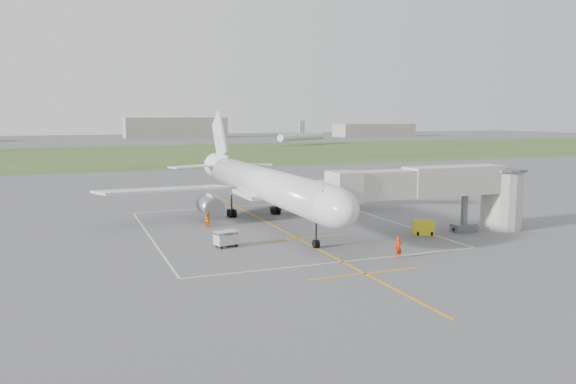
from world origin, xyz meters
name	(u,v)px	position (x,y,z in m)	size (l,w,h in m)	color
ground	(266,222)	(0.00, 0.00, 0.00)	(700.00, 700.00, 0.00)	#555558
grass_strip	(137,154)	(0.00, 130.00, 0.01)	(700.00, 120.00, 0.02)	#3A5525
apron_markings	(283,231)	(0.00, -5.82, 0.01)	(28.20, 60.00, 0.01)	orange
airliner	(263,184)	(0.00, 0.75, 4.39)	(38.93, 46.75, 13.52)	silver
jet_bridge	(448,189)	(15.72, -13.50, 4.74)	(23.40, 5.00, 7.20)	#ADA99C
gpu_unit	(423,227)	(13.09, -13.10, 0.77)	(2.44, 2.06, 1.57)	gold
baggage_cart	(226,239)	(-7.78, -10.89, 0.78)	(2.43, 1.78, 1.52)	#B3B3B3
ramp_worker_nose	(398,248)	(5.09, -20.81, 0.97)	(0.71, 0.46, 1.94)	red
ramp_worker_wing	(208,220)	(-7.16, -0.58, 0.82)	(0.80, 0.62, 1.65)	orange
distant_hangars	(77,130)	(-16.15, 265.19, 5.17)	(345.00, 49.00, 12.00)	gray
distant_aircraft	(131,139)	(1.97, 166.74, 3.59)	(174.21, 28.72, 8.85)	silver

